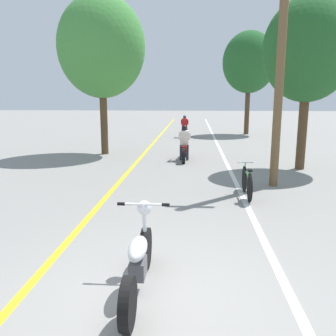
% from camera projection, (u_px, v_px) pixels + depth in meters
% --- Properties ---
extents(ground_plane, '(120.00, 120.00, 0.00)m').
position_uv_depth(ground_plane, '(149.00, 298.00, 4.64)').
color(ground_plane, gray).
extents(lane_stripe_center, '(0.14, 48.00, 0.01)m').
position_uv_depth(lane_stripe_center, '(145.00, 152.00, 16.61)').
color(lane_stripe_center, yellow).
rests_on(lane_stripe_center, ground).
extents(lane_stripe_edge, '(0.14, 48.00, 0.01)m').
position_uv_depth(lane_stripe_edge, '(222.00, 153.00, 16.35)').
color(lane_stripe_edge, white).
rests_on(lane_stripe_edge, ground).
extents(utility_pole, '(1.10, 0.24, 6.53)m').
position_uv_depth(utility_pole, '(280.00, 68.00, 9.79)').
color(utility_pole, brown).
rests_on(utility_pole, ground).
extents(roadside_tree_right_near, '(3.07, 2.76, 5.90)m').
position_uv_depth(roadside_tree_right_near, '(308.00, 50.00, 12.05)').
color(roadside_tree_right_near, '#513A23').
rests_on(roadside_tree_right_near, ground).
extents(roadside_tree_right_far, '(3.52, 3.17, 6.82)m').
position_uv_depth(roadside_tree_right_far, '(249.00, 63.00, 23.64)').
color(roadside_tree_right_far, '#513A23').
rests_on(roadside_tree_right_far, ground).
extents(roadside_tree_left, '(3.79, 3.41, 6.84)m').
position_uv_depth(roadside_tree_left, '(101.00, 47.00, 15.28)').
color(roadside_tree_left, '#513A23').
rests_on(roadside_tree_left, ground).
extents(motorcycle_foreground, '(0.76, 2.11, 1.09)m').
position_uv_depth(motorcycle_foreground, '(139.00, 260.00, 4.74)').
color(motorcycle_foreground, black).
rests_on(motorcycle_foreground, ground).
extents(motorcycle_rider_lead, '(0.50, 2.13, 1.43)m').
position_uv_depth(motorcycle_rider_lead, '(184.00, 147.00, 14.53)').
color(motorcycle_rider_lead, black).
rests_on(motorcycle_rider_lead, ground).
extents(motorcycle_rider_far, '(0.50, 1.97, 1.39)m').
position_uv_depth(motorcycle_rider_far, '(185.00, 129.00, 22.49)').
color(motorcycle_rider_far, black).
rests_on(motorcycle_rider_far, ground).
extents(bicycle_parked, '(0.44, 1.69, 0.84)m').
position_uv_depth(bicycle_parked, '(247.00, 182.00, 9.25)').
color(bicycle_parked, black).
rests_on(bicycle_parked, ground).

